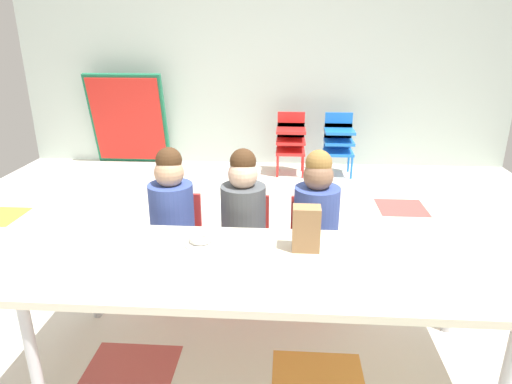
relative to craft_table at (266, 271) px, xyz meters
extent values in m
cube|color=silver|center=(-0.19, 0.77, -0.52)|extent=(5.71, 5.60, 0.02)
cube|color=#B24C47|center=(1.16, 0.77, -0.51)|extent=(0.43, 0.43, 0.00)
cube|color=#B24C47|center=(-0.64, -0.13, -0.51)|extent=(0.43, 0.43, 0.00)
cube|color=orange|center=(0.26, -0.13, -0.51)|extent=(0.43, 0.43, 0.00)
cube|color=#B24C47|center=(1.16, 2.12, -0.51)|extent=(0.43, 0.43, 0.00)
cube|color=#B2C1B7|center=(-0.19, 3.57, 0.89)|extent=(5.71, 0.10, 2.80)
cube|color=beige|center=(0.00, 0.00, 0.02)|extent=(2.11, 0.75, 0.04)
cylinder|color=#B2B2B7|center=(-0.97, -0.32, -0.25)|extent=(0.05, 0.05, 0.52)
cylinder|color=#B2B2B7|center=(0.97, -0.32, -0.25)|extent=(0.05, 0.05, 0.52)
cylinder|color=#B2B2B7|center=(-0.97, 0.32, -0.25)|extent=(0.05, 0.05, 0.52)
cylinder|color=#B2B2B7|center=(0.97, 0.32, -0.25)|extent=(0.05, 0.05, 0.52)
cube|color=red|center=(-0.58, 0.60, -0.21)|extent=(0.32, 0.30, 0.03)
cube|color=red|center=(-0.58, 0.75, -0.06)|extent=(0.29, 0.02, 0.30)
cylinder|color=#384C99|center=(-0.58, 0.60, 0.01)|extent=(0.31, 0.31, 0.38)
sphere|color=tan|center=(-0.58, 0.60, 0.27)|extent=(0.17, 0.17, 0.17)
sphere|color=#472D19|center=(-0.58, 0.61, 0.34)|extent=(0.15, 0.15, 0.15)
cylinder|color=red|center=(-0.72, 0.47, -0.36)|extent=(0.02, 0.02, 0.28)
cylinder|color=red|center=(-0.44, 0.47, -0.36)|extent=(0.02, 0.02, 0.28)
cylinder|color=red|center=(-0.72, 0.73, -0.36)|extent=(0.02, 0.02, 0.28)
cylinder|color=red|center=(-0.44, 0.73, -0.36)|extent=(0.02, 0.02, 0.28)
cube|color=red|center=(-0.16, 0.60, -0.21)|extent=(0.32, 0.30, 0.03)
cube|color=red|center=(-0.16, 0.75, -0.06)|extent=(0.29, 0.02, 0.30)
cylinder|color=#4C5156|center=(-0.16, 0.60, 0.01)|extent=(0.28, 0.28, 0.38)
sphere|color=beige|center=(-0.16, 0.60, 0.27)|extent=(0.17, 0.17, 0.17)
sphere|color=#472D19|center=(-0.16, 0.61, 0.34)|extent=(0.15, 0.15, 0.15)
cylinder|color=red|center=(-0.30, 0.47, -0.36)|extent=(0.02, 0.02, 0.28)
cylinder|color=red|center=(-0.02, 0.47, -0.36)|extent=(0.02, 0.02, 0.28)
cylinder|color=red|center=(-0.30, 0.73, -0.36)|extent=(0.02, 0.02, 0.28)
cylinder|color=red|center=(-0.02, 0.73, -0.36)|extent=(0.02, 0.02, 0.28)
cube|color=red|center=(0.26, 0.60, -0.21)|extent=(0.32, 0.30, 0.03)
cube|color=red|center=(0.26, 0.75, -0.06)|extent=(0.29, 0.02, 0.30)
cylinder|color=#384C99|center=(0.26, 0.60, 0.01)|extent=(0.32, 0.32, 0.38)
sphere|color=#8C664C|center=(0.26, 0.60, 0.27)|extent=(0.17, 0.17, 0.17)
sphere|color=olive|center=(0.26, 0.61, 0.34)|extent=(0.15, 0.15, 0.15)
cylinder|color=red|center=(0.12, 0.47, -0.36)|extent=(0.02, 0.02, 0.28)
cylinder|color=red|center=(0.40, 0.47, -0.36)|extent=(0.02, 0.02, 0.28)
cylinder|color=red|center=(0.12, 0.73, -0.36)|extent=(0.02, 0.02, 0.28)
cylinder|color=red|center=(0.40, 0.73, -0.36)|extent=(0.02, 0.02, 0.28)
cube|color=red|center=(0.13, 3.08, -0.25)|extent=(0.32, 0.30, 0.03)
cube|color=red|center=(0.13, 3.22, -0.16)|extent=(0.30, 0.02, 0.18)
cube|color=red|center=(0.13, 3.08, -0.13)|extent=(0.32, 0.30, 0.03)
cube|color=red|center=(0.13, 3.22, -0.04)|extent=(0.30, 0.02, 0.18)
cube|color=red|center=(0.13, 3.08, -0.01)|extent=(0.32, 0.30, 0.03)
cube|color=red|center=(0.13, 3.22, 0.08)|extent=(0.30, 0.02, 0.18)
cylinder|color=red|center=(-0.01, 2.95, -0.38)|extent=(0.02, 0.02, 0.26)
cylinder|color=red|center=(0.27, 2.95, -0.38)|extent=(0.02, 0.02, 0.26)
cylinder|color=red|center=(-0.01, 3.21, -0.38)|extent=(0.02, 0.02, 0.26)
cylinder|color=red|center=(0.27, 3.21, -0.38)|extent=(0.02, 0.02, 0.26)
cube|color=blue|center=(0.66, 3.08, -0.25)|extent=(0.32, 0.30, 0.03)
cube|color=blue|center=(0.66, 3.22, -0.16)|extent=(0.30, 0.02, 0.18)
cube|color=blue|center=(0.66, 3.08, -0.13)|extent=(0.32, 0.30, 0.03)
cube|color=blue|center=(0.66, 3.22, -0.04)|extent=(0.30, 0.02, 0.18)
cube|color=blue|center=(0.66, 3.08, -0.01)|extent=(0.32, 0.30, 0.03)
cube|color=blue|center=(0.66, 3.22, 0.08)|extent=(0.30, 0.02, 0.18)
cylinder|color=blue|center=(0.52, 2.95, -0.38)|extent=(0.02, 0.02, 0.26)
cylinder|color=blue|center=(0.80, 2.95, -0.38)|extent=(0.02, 0.02, 0.26)
cylinder|color=blue|center=(0.52, 3.21, -0.38)|extent=(0.02, 0.02, 0.26)
cylinder|color=blue|center=(0.80, 3.21, -0.38)|extent=(0.02, 0.02, 0.26)
cube|color=#19724C|center=(-1.79, 3.38, 0.03)|extent=(0.90, 0.28, 1.09)
cube|color=red|center=(-1.79, 3.34, 0.03)|extent=(0.83, 0.23, 0.99)
cube|color=#9E754C|center=(0.18, 0.15, 0.15)|extent=(0.13, 0.09, 0.22)
cylinder|color=white|center=(-0.33, 0.18, 0.04)|extent=(0.18, 0.18, 0.01)
torus|color=white|center=(-0.33, 0.18, 0.07)|extent=(0.12, 0.12, 0.04)
camera|label=1|loc=(0.08, -1.80, 1.04)|focal=31.52mm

